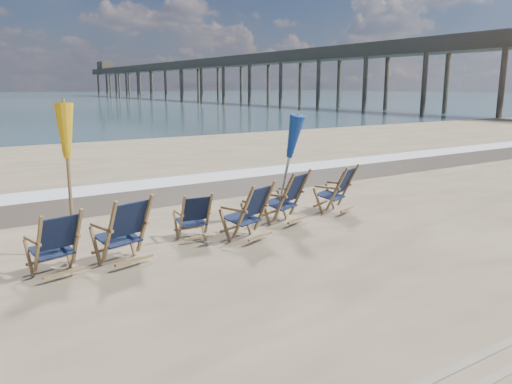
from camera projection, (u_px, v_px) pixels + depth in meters
surf_foam at (136, 185)px, 13.73m from camera, size 200.00×1.40×0.01m
wet_sand_strip at (156, 195)px, 12.50m from camera, size 200.00×2.60×0.00m
beach_chair_0 at (77, 240)px, 7.22m from camera, size 0.77×0.84×1.00m
beach_chair_1 at (145, 227)px, 7.72m from camera, size 0.87×0.94×1.10m
beach_chair_2 at (209, 215)px, 8.81m from camera, size 0.63×0.69×0.88m
beach_chair_3 at (264, 208)px, 8.92m from camera, size 0.90×0.95×1.06m
beach_chair_4 at (300, 195)px, 10.00m from camera, size 0.93×0.98×1.09m
beach_chair_5 at (348, 187)px, 10.83m from camera, size 0.92×0.96×1.05m
umbrella_yellow at (66, 140)px, 7.69m from camera, size 0.30×0.30×2.41m
umbrella_blue at (286, 139)px, 9.81m from camera, size 0.30×0.30×2.18m
fishing_pier at (215, 74)px, 86.90m from camera, size 4.40×140.00×9.30m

